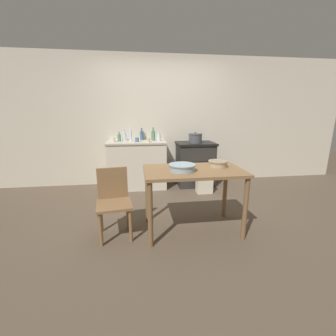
# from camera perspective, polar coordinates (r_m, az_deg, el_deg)

# --- Properties ---
(ground_plane) EXTENTS (14.00, 14.00, 0.00)m
(ground_plane) POSITION_cam_1_polar(r_m,az_deg,el_deg) (3.43, 0.87, -11.18)
(ground_plane) COLOR brown
(wall_back) EXTENTS (8.00, 0.07, 2.55)m
(wall_back) POSITION_cam_1_polar(r_m,az_deg,el_deg) (4.68, -2.11, 11.75)
(wall_back) COLOR beige
(wall_back) RESTS_ON ground_plane
(counter_cabinet) EXTENTS (1.12, 0.60, 0.92)m
(counter_cabinet) POSITION_cam_1_polar(r_m,az_deg,el_deg) (4.45, -7.82, 0.87)
(counter_cabinet) COLOR beige
(counter_cabinet) RESTS_ON ground_plane
(stove) EXTENTS (0.75, 0.61, 0.87)m
(stove) POSITION_cam_1_polar(r_m,az_deg,el_deg) (4.60, 6.85, 1.09)
(stove) COLOR #2D2B28
(stove) RESTS_ON ground_plane
(work_table) EXTENTS (1.19, 0.71, 0.79)m
(work_table) POSITION_cam_1_polar(r_m,az_deg,el_deg) (2.74, 6.41, -2.68)
(work_table) COLOR olive
(work_table) RESTS_ON ground_plane
(chair) EXTENTS (0.45, 0.45, 0.81)m
(chair) POSITION_cam_1_polar(r_m,az_deg,el_deg) (2.78, -13.60, -7.94)
(chair) COLOR olive
(chair) RESTS_ON ground_plane
(flour_sack) EXTENTS (0.28, 0.20, 0.37)m
(flour_sack) POSITION_cam_1_polar(r_m,az_deg,el_deg) (4.22, 9.20, -3.79)
(flour_sack) COLOR beige
(flour_sack) RESTS_ON ground_plane
(stock_pot) EXTENTS (0.27, 0.27, 0.21)m
(stock_pot) POSITION_cam_1_polar(r_m,az_deg,el_deg) (4.45, 6.95, 7.55)
(stock_pot) COLOR #4C4C51
(stock_pot) RESTS_ON stove
(mixing_bowl_large) EXTENTS (0.24, 0.24, 0.08)m
(mixing_bowl_large) POSITION_cam_1_polar(r_m,az_deg,el_deg) (2.89, 12.55, 1.17)
(mixing_bowl_large) COLOR tan
(mixing_bowl_large) RESTS_ON work_table
(mixing_bowl_small) EXTENTS (0.32, 0.32, 0.08)m
(mixing_bowl_small) POSITION_cam_1_polar(r_m,az_deg,el_deg) (2.62, 3.62, 0.21)
(mixing_bowl_small) COLOR #93A8B2
(mixing_bowl_small) RESTS_ON work_table
(bottle_far_left) EXTENTS (0.07, 0.07, 0.18)m
(bottle_far_left) POSITION_cam_1_polar(r_m,az_deg,el_deg) (4.41, -2.31, 7.81)
(bottle_far_left) COLOR silver
(bottle_far_left) RESTS_ON counter_cabinet
(bottle_left) EXTENTS (0.07, 0.07, 0.26)m
(bottle_left) POSITION_cam_1_polar(r_m,az_deg,el_deg) (4.46, -3.77, 8.25)
(bottle_left) COLOR #517F5B
(bottle_left) RESTS_ON counter_cabinet
(bottle_mid_left) EXTENTS (0.06, 0.06, 0.28)m
(bottle_mid_left) POSITION_cam_1_polar(r_m,az_deg,el_deg) (4.47, -9.51, 8.24)
(bottle_mid_left) COLOR silver
(bottle_mid_left) RESTS_ON counter_cabinet
(bottle_center_left) EXTENTS (0.07, 0.07, 0.24)m
(bottle_center_left) POSITION_cam_1_polar(r_m,az_deg,el_deg) (4.56, -6.66, 8.24)
(bottle_center_left) COLOR #3D5675
(bottle_center_left) RESTS_ON counter_cabinet
(bottle_center) EXTENTS (0.08, 0.08, 0.22)m
(bottle_center) POSITION_cam_1_polar(r_m,az_deg,el_deg) (4.51, -11.04, 7.90)
(bottle_center) COLOR silver
(bottle_center) RESTS_ON counter_cabinet
(bottle_center_right) EXTENTS (0.06, 0.06, 0.18)m
(bottle_center_right) POSITION_cam_1_polar(r_m,az_deg,el_deg) (4.44, -12.28, 7.54)
(bottle_center_right) COLOR #517F5B
(bottle_center_right) RESTS_ON counter_cabinet
(cup_mid_right) EXTENTS (0.08, 0.08, 0.09)m
(cup_mid_right) POSITION_cam_1_polar(r_m,az_deg,el_deg) (4.34, -13.80, 6.98)
(cup_mid_right) COLOR silver
(cup_mid_right) RESTS_ON counter_cabinet
(cup_right) EXTENTS (0.07, 0.07, 0.08)m
(cup_right) POSITION_cam_1_polar(r_m,az_deg,el_deg) (4.17, -4.98, 7.01)
(cup_right) COLOR beige
(cup_right) RESTS_ON counter_cabinet
(cup_far_right) EXTENTS (0.07, 0.07, 0.08)m
(cup_far_right) POSITION_cam_1_polar(r_m,az_deg,el_deg) (4.30, -7.89, 7.12)
(cup_far_right) COLOR #4C6B99
(cup_far_right) RESTS_ON counter_cabinet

